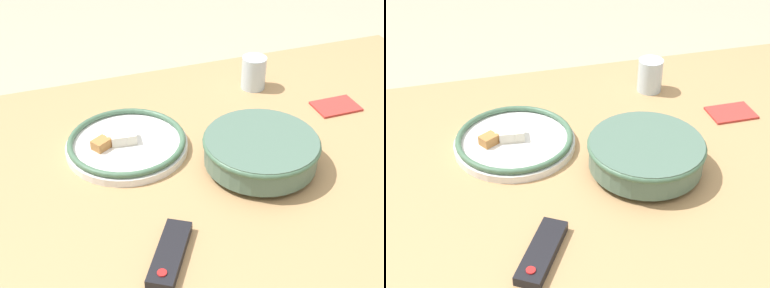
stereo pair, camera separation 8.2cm
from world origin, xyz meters
The scene contains 6 objects.
dining_table centered at (0.00, 0.00, 0.64)m, with size 1.49×0.99×0.71m.
noodle_bowl centered at (-0.05, 0.03, 0.75)m, with size 0.26×0.26×0.07m.
food_plate centered at (0.21, -0.13, 0.73)m, with size 0.28×0.28×0.04m.
tv_remote centered at (0.22, 0.22, 0.72)m, with size 0.13×0.16×0.02m.
drinking_glass centered at (-0.19, -0.31, 0.75)m, with size 0.07×0.07×0.09m.
folded_napkin centered at (-0.35, -0.14, 0.71)m, with size 0.12×0.08×0.01m.
Camera 2 is at (0.33, 0.90, 1.44)m, focal length 50.00 mm.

